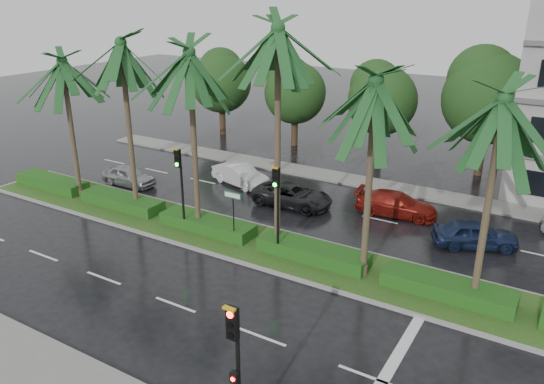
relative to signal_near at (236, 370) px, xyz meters
The scene contains 17 objects.
ground 11.42m from the signal_near, 122.58° to the left, with size 120.00×120.00×0.00m, color black.
near_sidewalk 6.53m from the signal_near, behind, with size 40.00×2.40×0.12m, color slate.
far_sidewalk 22.35m from the signal_near, 105.67° to the left, with size 40.00×2.00×0.12m, color slate.
median 12.24m from the signal_near, 120.00° to the left, with size 36.00×4.00×0.15m.
hedge 12.17m from the signal_near, 120.00° to the left, with size 35.20×1.40×0.60m.
lane_markings 9.76m from the signal_near, 108.30° to the left, with size 34.00×13.06×0.01m.
palm_row 13.87m from the signal_near, 124.86° to the left, with size 26.30×4.20×10.77m.
signal_near is the anchor object (origin of this frame).
signal_median_left 13.93m from the signal_near, 135.91° to the left, with size 0.34×0.42×4.36m.
signal_median_right 10.69m from the signal_near, 114.91° to the left, with size 0.34×0.42×4.36m.
street_sign 12.11m from the signal_near, 125.34° to the left, with size 0.95×0.09×2.60m.
bg_trees 27.49m from the signal_near, 99.90° to the left, with size 33.09×5.84×8.43m.
car_silver 22.12m from the signal_near, 142.58° to the left, with size 3.64×1.46×1.24m, color #9C9EA3.
car_white 20.66m from the signal_near, 123.98° to the left, with size 4.06×1.41×1.34m, color silver.
car_darkgrey 17.29m from the signal_near, 114.03° to the left, with size 4.62×2.13×1.28m, color black.
car_red 17.63m from the signal_near, 94.91° to the left, with size 4.43×1.80×1.29m, color maroon.
car_blue 16.04m from the signal_near, 79.15° to the left, with size 3.94×1.59×1.34m, color #162344.
Camera 1 is at (12.45, -18.35, 11.58)m, focal length 35.00 mm.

